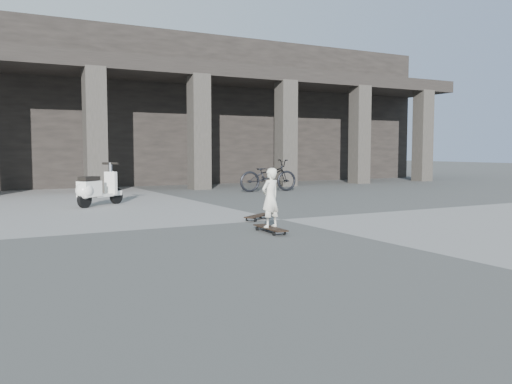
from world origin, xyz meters
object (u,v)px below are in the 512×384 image
longboard (270,228)px  skateboard_spare (258,216)px  bicycle (268,176)px  child (270,198)px  scooter (93,189)px

longboard → skateboard_spare: (0.62, 1.55, 0.00)m
skateboard_spare → bicycle: 7.33m
longboard → child: bearing=164.8°
scooter → bicycle: size_ratio=0.65×
longboard → scooter: scooter is taller
bicycle → child: bearing=155.2°
scooter → skateboard_spare: bearing=-95.6°
longboard → skateboard_spare: skateboard_spare is taller
longboard → skateboard_spare: bearing=-18.5°
child → scooter: 5.88m
longboard → scooter: bearing=20.2°
bicycle → longboard: bearing=155.2°
longboard → bicycle: bicycle is taller
scooter → bicycle: 6.52m
skateboard_spare → scooter: (-2.34, 4.07, 0.35)m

